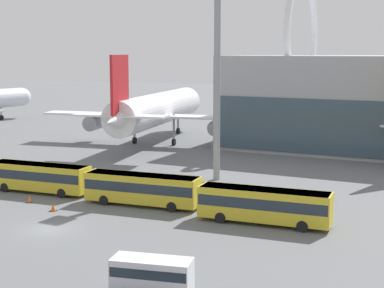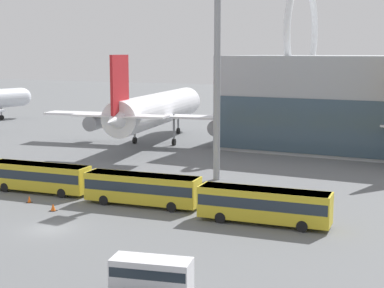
% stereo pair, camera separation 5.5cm
% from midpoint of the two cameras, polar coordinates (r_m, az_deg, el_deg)
% --- Properties ---
extents(ground_plane, '(440.00, 440.00, 0.00)m').
position_cam_midpoint_polar(ground_plane, '(53.03, -13.67, -8.04)').
color(ground_plane, slate).
extents(airliner_at_gate_far, '(38.87, 40.40, 14.87)m').
position_cam_midpoint_polar(airliner_at_gate_far, '(98.41, -3.56, 3.32)').
color(airliner_at_gate_far, white).
rests_on(airliner_at_gate_far, ground_plane).
extents(shuttle_bus_0, '(12.04, 3.54, 3.17)m').
position_cam_midpoint_polar(shuttle_bus_0, '(66.43, -14.66, -2.99)').
color(shuttle_bus_0, gold).
rests_on(shuttle_bus_0, ground_plane).
extents(shuttle_bus_1, '(12.06, 3.71, 3.17)m').
position_cam_midpoint_polar(shuttle_bus_1, '(59.01, -4.88, -4.21)').
color(shuttle_bus_1, gold).
rests_on(shuttle_bus_1, ground_plane).
extents(shuttle_bus_2, '(12.04, 3.55, 3.17)m').
position_cam_midpoint_polar(shuttle_bus_2, '(53.01, 6.97, -5.76)').
color(shuttle_bus_2, gold).
rests_on(shuttle_bus_2, ground_plane).
extents(service_van_foreground, '(5.38, 2.97, 2.41)m').
position_cam_midpoint_polar(service_van_foreground, '(37.92, -3.95, -12.46)').
color(service_van_foreground, silver).
rests_on(service_van_foreground, ground_plane).
extents(floodlight_mast, '(2.28, 2.28, 23.09)m').
position_cam_midpoint_polar(floodlight_mast, '(69.56, 2.43, 7.30)').
color(floodlight_mast, gray).
rests_on(floodlight_mast, ground_plane).
extents(traffic_cone_0, '(0.64, 0.64, 0.73)m').
position_cam_midpoint_polar(traffic_cone_0, '(58.79, -13.34, -5.99)').
color(traffic_cone_0, black).
rests_on(traffic_cone_0, ground_plane).
extents(traffic_cone_1, '(0.50, 0.50, 0.73)m').
position_cam_midpoint_polar(traffic_cone_1, '(62.56, -15.52, -5.18)').
color(traffic_cone_1, black).
rests_on(traffic_cone_1, ground_plane).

